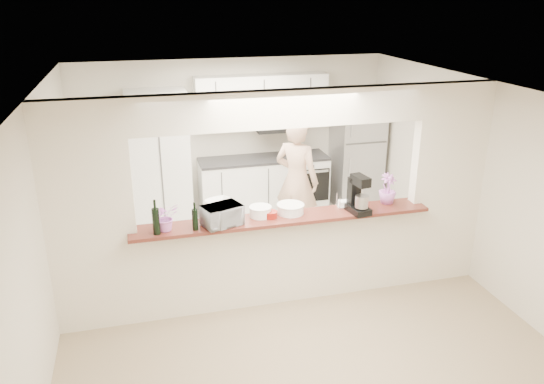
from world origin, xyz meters
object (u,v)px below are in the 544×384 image
object	(u,v)px
toaster_oven	(222,215)
refrigerator	(356,157)
stand_mixer	(358,196)
person	(297,181)

from	to	relation	value
toaster_oven	refrigerator	bearing A→B (deg)	25.21
stand_mixer	refrigerator	bearing A→B (deg)	66.65
person	toaster_oven	bearing A→B (deg)	94.47
stand_mixer	person	size ratio (longest dim) A/B	0.24
refrigerator	toaster_oven	distance (m)	3.91
stand_mixer	person	world-z (taller)	person
stand_mixer	toaster_oven	bearing A→B (deg)	178.70
refrigerator	stand_mixer	xyz separation A→B (m)	(-1.20, -2.79, 0.44)
refrigerator	toaster_oven	size ratio (longest dim) A/B	4.16
person	refrigerator	bearing A→B (deg)	-97.82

